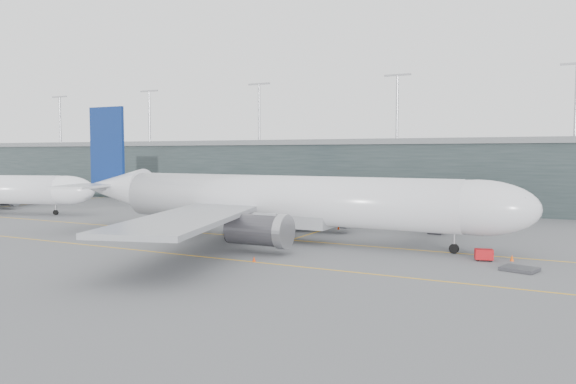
% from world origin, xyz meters
% --- Properties ---
extents(ground, '(320.00, 320.00, 0.00)m').
position_xyz_m(ground, '(0.00, 0.00, 0.00)').
color(ground, '#58585D').
rests_on(ground, ground).
extents(taxiline_a, '(160.00, 0.25, 0.02)m').
position_xyz_m(taxiline_a, '(0.00, -4.00, 0.01)').
color(taxiline_a, gold).
rests_on(taxiline_a, ground).
extents(taxiline_b, '(160.00, 0.25, 0.02)m').
position_xyz_m(taxiline_b, '(0.00, -20.00, 0.01)').
color(taxiline_b, gold).
rests_on(taxiline_b, ground).
extents(taxiline_lead_main, '(0.25, 60.00, 0.02)m').
position_xyz_m(taxiline_lead_main, '(5.00, 20.00, 0.01)').
color(taxiline_lead_main, gold).
rests_on(taxiline_lead_main, ground).
extents(taxiline_lead_adj, '(0.25, 60.00, 0.02)m').
position_xyz_m(taxiline_lead_adj, '(-75.00, 20.00, 0.01)').
color(taxiline_lead_adj, gold).
rests_on(taxiline_lead_adj, ground).
extents(terminal, '(240.00, 36.00, 29.00)m').
position_xyz_m(terminal, '(-0.00, 58.00, 7.62)').
color(terminal, '#1E2929').
rests_on(terminal, ground).
extents(main_aircraft, '(70.03, 66.07, 19.71)m').
position_xyz_m(main_aircraft, '(3.23, -4.45, 5.53)').
color(main_aircraft, silver).
rests_on(main_aircraft, ground).
extents(jet_bridge, '(6.45, 44.45, 6.77)m').
position_xyz_m(jet_bridge, '(22.35, 25.41, 5.06)').
color(jet_bridge, '#28282C').
rests_on(jet_bridge, ground).
extents(gse_cart, '(2.21, 1.72, 1.33)m').
position_xyz_m(gse_cart, '(31.31, -7.58, 0.74)').
color(gse_cart, '#A50B11').
rests_on(gse_cart, ground).
extents(baggage_dolly, '(4.03, 3.56, 0.34)m').
position_xyz_m(baggage_dolly, '(35.39, -11.53, 0.20)').
color(baggage_dolly, '#333337').
rests_on(baggage_dolly, ground).
extents(uld_a, '(2.22, 1.96, 1.70)m').
position_xyz_m(uld_a, '(-5.18, 8.82, 0.90)').
color(uld_a, '#38373C').
rests_on(uld_a, ground).
extents(uld_b, '(2.31, 2.13, 1.69)m').
position_xyz_m(uld_b, '(-3.24, 12.68, 0.89)').
color(uld_b, '#38373C').
rests_on(uld_b, ground).
extents(uld_c, '(2.53, 2.25, 1.94)m').
position_xyz_m(uld_c, '(0.20, 11.67, 1.02)').
color(uld_c, '#38373C').
rests_on(uld_c, ground).
extents(cone_nose, '(0.45, 0.45, 0.72)m').
position_xyz_m(cone_nose, '(34.17, -6.29, 0.36)').
color(cone_nose, '#F8500D').
rests_on(cone_nose, ground).
extents(cone_wing_stbd, '(0.39, 0.39, 0.63)m').
position_xyz_m(cone_wing_stbd, '(8.47, -19.90, 0.31)').
color(cone_wing_stbd, red).
rests_on(cone_wing_stbd, ground).
extents(cone_wing_port, '(0.40, 0.40, 0.64)m').
position_xyz_m(cone_wing_port, '(6.86, 9.31, 0.32)').
color(cone_wing_port, red).
rests_on(cone_wing_port, ground).
extents(cone_tail, '(0.49, 0.49, 0.79)m').
position_xyz_m(cone_tail, '(-10.07, -9.99, 0.39)').
color(cone_tail, '#D2520B').
rests_on(cone_tail, ground).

